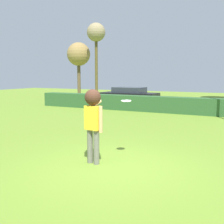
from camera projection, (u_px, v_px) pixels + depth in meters
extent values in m
plane|color=olive|center=(112.00, 166.00, 6.60)|extent=(60.00, 60.00, 0.00)
cylinder|color=slate|center=(90.00, 146.00, 6.82)|extent=(0.14, 0.14, 0.84)
cylinder|color=slate|center=(96.00, 147.00, 6.70)|extent=(0.14, 0.14, 0.84)
cube|color=yellow|center=(93.00, 118.00, 6.67)|extent=(0.41, 0.28, 0.58)
cylinder|color=tan|center=(93.00, 106.00, 6.99)|extent=(0.19, 0.62, 0.30)
cylinder|color=tan|center=(101.00, 119.00, 6.53)|extent=(0.09, 0.09, 0.62)
sphere|color=tan|center=(93.00, 99.00, 6.60)|extent=(0.22, 0.22, 0.22)
sphere|color=#42261B|center=(93.00, 97.00, 6.60)|extent=(0.39, 0.39, 0.39)
cylinder|color=white|center=(126.00, 101.00, 7.01)|extent=(0.25, 0.26, 0.03)
cube|color=#2C552A|center=(194.00, 106.00, 15.30)|extent=(20.33, 0.90, 0.91)
cube|color=black|center=(129.00, 96.00, 20.61)|extent=(4.24, 1.80, 0.55)
cube|color=#2D333D|center=(129.00, 90.00, 20.55)|extent=(2.24, 1.62, 0.40)
cylinder|color=black|center=(152.00, 100.00, 20.69)|extent=(0.60, 0.11, 0.60)
cylinder|color=black|center=(143.00, 102.00, 19.21)|extent=(0.60, 0.11, 0.60)
cylinder|color=black|center=(117.00, 98.00, 22.08)|extent=(0.60, 0.11, 0.60)
cylinder|color=black|center=(106.00, 100.00, 20.60)|extent=(0.60, 0.11, 0.60)
cylinder|color=brown|center=(79.00, 81.00, 28.68)|extent=(0.34, 0.34, 3.06)
sphere|color=olive|center=(79.00, 54.00, 28.32)|extent=(2.36, 2.36, 2.36)
cylinder|color=brown|center=(96.00, 70.00, 26.84)|extent=(0.27, 0.27, 5.28)
sphere|color=#907E59|center=(96.00, 32.00, 26.37)|extent=(1.75, 1.75, 1.75)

